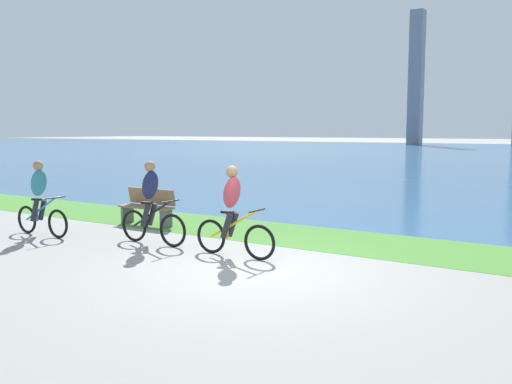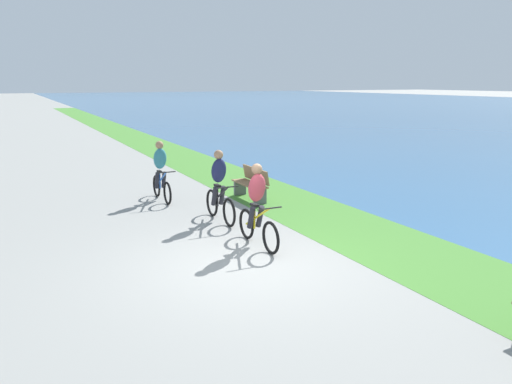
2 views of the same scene
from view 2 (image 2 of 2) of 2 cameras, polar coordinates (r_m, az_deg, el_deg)
ground_plane at (r=9.25m, az=-1.27°, el=-8.35°), size 300.00×300.00×0.00m
grass_strip_bayside at (r=10.91m, az=14.08°, el=-5.43°), size 120.00×2.49×0.01m
cyclist_lead at (r=10.09m, az=0.14°, el=-1.56°), size 1.75×0.52×1.70m
cyclist_trailing at (r=11.93m, az=-4.20°, el=0.62°), size 1.74×0.52×1.72m
cyclist_distant_rear at (r=14.26m, az=-10.79°, el=2.35°), size 1.72×0.52×1.68m
bench_near_path at (r=14.21m, az=-0.53°, el=0.96°), size 1.50×0.47×0.90m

